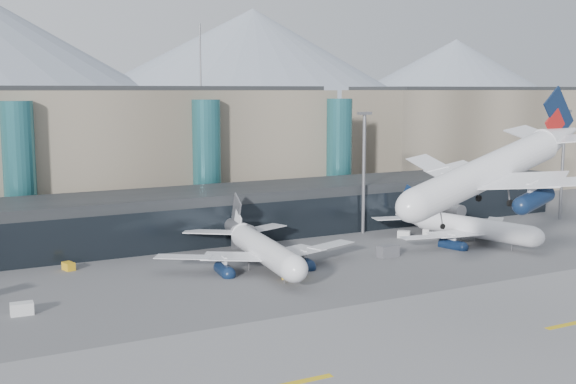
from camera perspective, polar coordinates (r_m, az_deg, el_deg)
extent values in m
plane|color=#515154|center=(99.50, 6.90, -9.64)|extent=(900.00, 900.00, 0.00)
cube|color=slate|center=(88.28, 12.57, -12.10)|extent=(400.00, 40.00, 0.04)
cube|color=gold|center=(77.58, 0.84, -14.78)|extent=(8.00, 1.00, 0.02)
cube|color=gold|center=(101.80, 21.32, -9.71)|extent=(8.00, 1.00, 0.02)
cube|color=black|center=(148.32, -5.91, -1.73)|extent=(170.00, 18.00, 10.00)
cube|color=black|center=(140.40, -4.55, -2.68)|extent=(170.00, 0.40, 8.00)
cylinder|color=slate|center=(138.47, -4.20, -2.75)|extent=(2.80, 14.00, 2.80)
cube|color=slate|center=(139.07, -4.19, -3.96)|extent=(1.20, 1.20, 2.40)
cylinder|color=slate|center=(164.64, 11.95, -1.16)|extent=(2.80, 14.00, 2.80)
cube|color=slate|center=(165.14, 11.92, -2.19)|extent=(1.20, 1.20, 2.40)
cube|color=gray|center=(170.91, -17.84, 2.61)|extent=(130.00, 30.00, 30.00)
cube|color=black|center=(170.23, -18.07, 7.81)|extent=(123.50, 28.00, 1.00)
cube|color=gray|center=(225.05, 13.87, 4.00)|extent=(70.00, 30.00, 30.00)
cube|color=black|center=(224.53, 14.01, 7.94)|extent=(66.50, 28.00, 1.00)
cylinder|color=#26636A|center=(153.77, -20.45, 1.54)|extent=(6.40, 6.40, 28.00)
cylinder|color=#26636A|center=(163.68, -6.43, 2.37)|extent=(6.40, 6.40, 28.00)
cylinder|color=#26636A|center=(179.35, 4.05, 2.90)|extent=(6.40, 6.40, 28.00)
cylinder|color=slate|center=(179.77, -6.94, 10.53)|extent=(0.40, 0.40, 16.00)
cone|color=gray|center=(505.53, -2.76, 9.49)|extent=(340.00, 340.00, 85.00)
cone|color=gray|center=(604.14, 13.07, 8.36)|extent=(300.00, 300.00, 70.00)
cylinder|color=slate|center=(152.38, 6.00, 1.39)|extent=(0.70, 0.70, 25.00)
cube|color=slate|center=(151.43, 6.07, 6.20)|extent=(3.00, 1.20, 0.60)
cylinder|color=slate|center=(179.46, 20.86, 1.91)|extent=(0.70, 0.70, 25.00)
cube|color=slate|center=(178.65, 21.07, 5.99)|extent=(3.00, 1.20, 0.60)
cylinder|color=silver|center=(97.92, 16.02, 2.60)|extent=(25.77, 7.62, 4.21)
ellipsoid|color=silver|center=(88.35, 10.88, 2.20)|extent=(6.42, 4.97, 4.21)
cone|color=silver|center=(111.15, 21.29, 3.09)|extent=(7.77, 5.16, 4.21)
cube|color=silver|center=(94.17, 21.02, 1.74)|extent=(15.03, 18.62, 0.21)
cylinder|color=#0D1D3A|center=(94.43, 19.37, 0.52)|extent=(5.35, 2.99, 2.32)
cube|color=silver|center=(105.19, 12.75, 2.69)|extent=(11.27, 19.18, 0.21)
cylinder|color=#0D1D3A|center=(102.89, 13.08, 1.36)|extent=(5.35, 2.99, 2.32)
cube|color=silver|center=(113.98, 19.15, 3.41)|extent=(6.67, 10.12, 0.17)
cube|color=#0D1D3A|center=(111.24, 21.48, 4.82)|extent=(6.27, 1.10, 7.42)
cube|color=#A51614|center=(110.40, 21.13, 4.16)|extent=(4.21, 0.86, 4.06)
cylinder|color=slate|center=(91.45, 12.48, 0.62)|extent=(0.17, 0.17, 3.37)
cylinder|color=black|center=(91.65, 12.45, -0.29)|extent=(0.78, 0.37, 0.75)
cylinder|color=black|center=(97.73, 17.48, 0.04)|extent=(1.00, 0.50, 0.96)
cylinder|color=black|center=(100.81, 15.19, 0.37)|extent=(1.00, 0.50, 0.96)
cylinder|color=silver|center=(123.20, -2.14, -3.81)|extent=(7.54, 26.33, 4.31)
ellipsoid|color=silver|center=(111.24, -0.01, -5.10)|extent=(5.03, 6.53, 4.31)
cone|color=silver|center=(138.82, -4.33, -2.38)|extent=(5.21, 7.91, 4.31)
cube|color=silver|center=(128.21, 1.54, -3.66)|extent=(19.61, 11.68, 0.22)
cylinder|color=#0D1D3A|center=(126.52, 0.85, -4.83)|extent=(3.00, 5.46, 2.37)
cube|color=silver|center=(140.29, -2.29, -2.16)|extent=(10.35, 6.90, 0.17)
cube|color=silver|center=(122.57, -6.55, -4.26)|extent=(19.08, 15.24, 0.22)
cylinder|color=#0D1D3A|center=(122.20, -5.35, -5.33)|extent=(3.00, 5.46, 2.37)
cube|color=silver|center=(137.44, -6.42, -2.42)|extent=(10.03, 8.60, 0.17)
cube|color=slate|center=(138.59, -4.39, -0.95)|extent=(1.07, 6.42, 7.58)
cube|color=silver|center=(137.74, -4.25, -1.55)|extent=(0.84, 4.31, 4.15)
cylinder|color=slate|center=(115.46, -0.70, -6.04)|extent=(0.17, 0.17, 3.45)
cylinder|color=black|center=(115.83, -0.70, -6.77)|extent=(0.37, 0.79, 0.76)
cylinder|color=black|center=(126.00, -1.17, -5.54)|extent=(0.50, 1.02, 0.98)
cylinder|color=black|center=(124.43, -3.43, -5.73)|extent=(0.50, 1.02, 0.98)
cylinder|color=silver|center=(147.94, 13.73, -2.14)|extent=(10.23, 24.60, 4.04)
ellipsoid|color=silver|center=(141.74, 17.84, -2.74)|extent=(5.37, 6.51, 4.04)
cone|color=silver|center=(156.92, 8.96, -1.35)|extent=(5.71, 7.78, 4.04)
cube|color=silver|center=(156.21, 14.95, -1.89)|extent=(17.15, 15.74, 0.20)
cylinder|color=#0D1D3A|center=(154.10, 14.95, -2.81)|extent=(3.41, 5.29, 2.22)
cube|color=silver|center=(160.71, 10.04, -1.08)|extent=(9.00, 8.73, 0.16)
cube|color=silver|center=(141.97, 11.19, -2.76)|extent=(18.18, 8.85, 0.20)
cylinder|color=#0D1D3A|center=(143.25, 12.11, -3.53)|extent=(3.41, 5.29, 2.22)
cube|color=silver|center=(153.13, 7.83, -1.48)|extent=(9.61, 5.43, 0.16)
cube|color=#0D1D3A|center=(156.64, 8.88, -0.17)|extent=(1.80, 5.89, 7.11)
cube|color=silver|center=(156.18, 9.17, -0.65)|extent=(1.32, 3.97, 3.89)
cylinder|color=slate|center=(144.01, 16.53, -3.58)|extent=(0.16, 0.16, 3.23)
cylinder|color=black|center=(144.30, 16.51, -4.13)|extent=(0.43, 0.76, 0.72)
cylinder|color=black|center=(151.25, 13.86, -3.48)|extent=(0.59, 0.98, 0.92)
cylinder|color=black|center=(147.29, 12.82, -3.75)|extent=(0.59, 0.98, 0.92)
cube|color=silver|center=(105.04, -20.28, -8.65)|extent=(3.10, 1.88, 1.69)
cube|color=gold|center=(127.69, -16.95, -5.63)|extent=(2.00, 2.62, 1.34)
cube|color=#525257|center=(132.83, 7.91, -4.65)|extent=(3.93, 2.22, 2.13)
cube|color=silver|center=(153.46, 10.98, -3.12)|extent=(2.90, 2.52, 1.46)
cube|color=gold|center=(151.40, 18.18, -3.52)|extent=(2.77, 1.63, 1.54)
cube|color=silver|center=(150.24, 9.13, -3.32)|extent=(2.80, 2.80, 1.46)
cube|color=gold|center=(117.51, 0.46, -6.21)|extent=(4.73, 4.28, 2.34)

